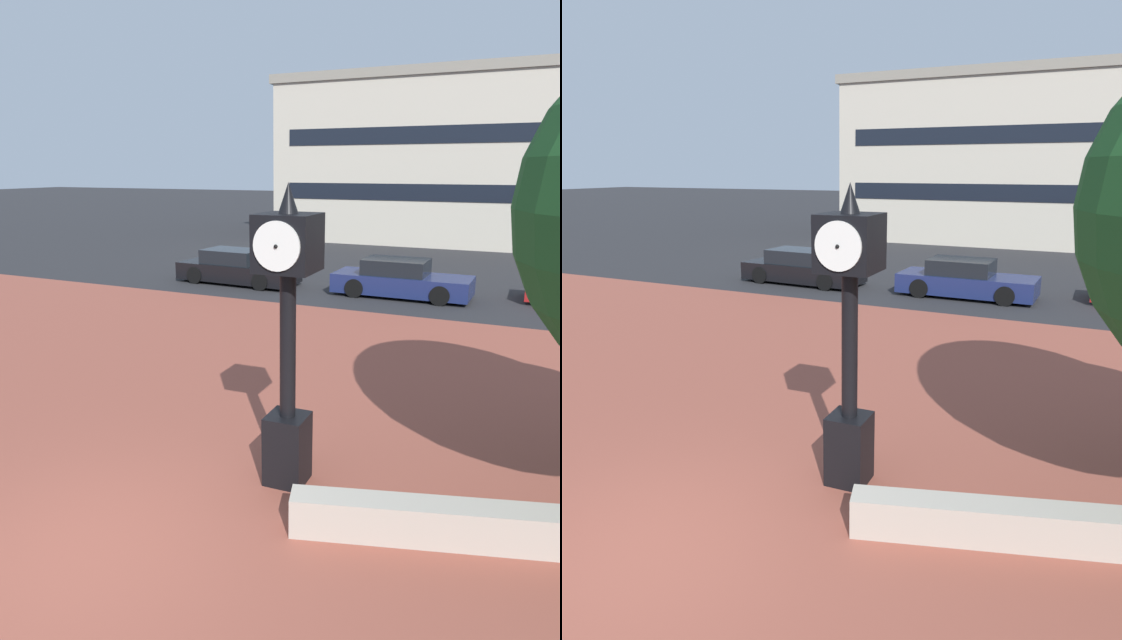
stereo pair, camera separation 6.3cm
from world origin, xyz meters
TOP-DOWN VIEW (x-y plane):
  - ground_plane at (0.00, 0.00)m, footprint 200.00×200.00m
  - plaza_brick_paving at (0.00, 4.22)m, footprint 44.00×16.44m
  - planter_wall at (3.46, 1.83)m, footprint 3.18×1.29m
  - street_clock at (1.43, 2.39)m, footprint 0.75×0.85m
  - car_street_near at (-6.19, 14.86)m, footprint 4.69×2.02m
  - car_street_mid at (0.03, 15.08)m, footprint 4.62×1.88m
  - civic_building at (-0.26, 34.00)m, footprint 21.48×12.38m

SIDE VIEW (x-z plane):
  - ground_plane at x=0.00m, z-range 0.00..0.00m
  - plaza_brick_paving at x=0.00m, z-range 0.00..0.01m
  - planter_wall at x=3.46m, z-range 0.00..0.50m
  - car_street_near at x=-6.19m, z-range -0.07..1.21m
  - car_street_mid at x=0.03m, z-range -0.07..1.21m
  - street_clock at x=1.43m, z-range 0.15..4.25m
  - civic_building at x=-0.26m, z-range 0.01..9.46m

